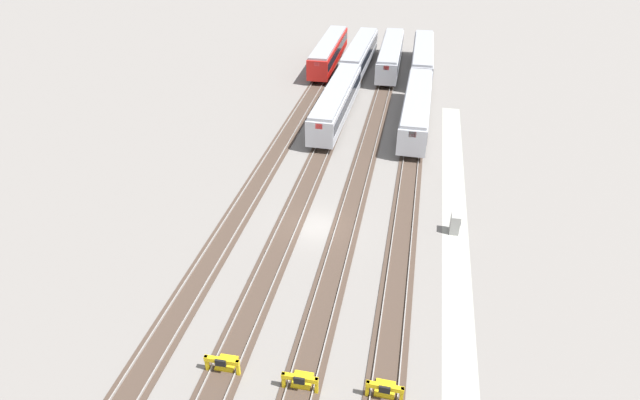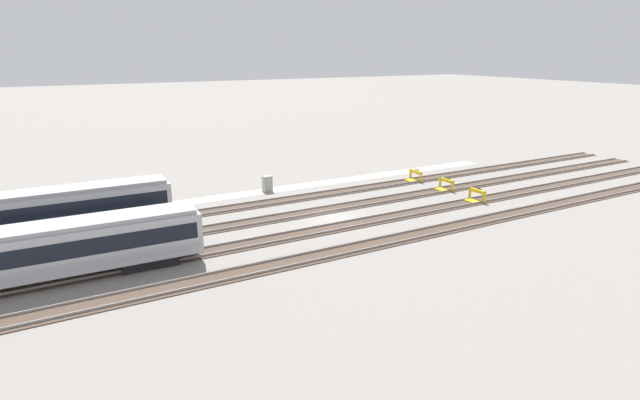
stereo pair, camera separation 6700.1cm
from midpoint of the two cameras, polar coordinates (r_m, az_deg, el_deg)
ground_plane at (r=23.87m, az=-38.48°, el=-38.61°), size 400.00×400.00×0.00m
service_walkway at (r=31.41m, az=-35.37°, el=-22.84°), size 54.00×2.00×0.01m
rail_track_nearest at (r=28.32m, az=-36.25°, el=-27.71°), size 90.00×2.23×0.21m
rail_track_near_inner at (r=25.22m, az=-37.60°, el=-34.51°), size 90.00×2.24×0.21m
rail_track_middle at (r=22.59m, az=-39.64°, el=-43.03°), size 90.00×2.24×0.21m
rail_track_far_inner at (r=20.60m, az=-43.10°, el=-53.41°), size 90.00×2.23×0.21m
subway_car_front_row_centre at (r=33.46m, az=-85.26°, el=-29.40°), size 18.04×3.11×3.70m
subway_car_front_row_right_inner at (r=37.55m, az=-73.48°, el=-22.19°), size 18.02×2.99×3.70m
bumper_stop_nearest_track at (r=28.83m, az=-4.98°, el=-21.89°), size 1.36×2.00×1.22m
bumper_stop_near_inner_track at (r=25.91m, az=0.36°, el=-27.15°), size 1.35×2.00×1.22m
bumper_stop_middle_track at (r=23.27m, az=6.19°, el=-33.92°), size 1.36×2.00×1.22m
electrical_cabinet at (r=31.14m, az=-38.53°, el=-21.99°), size 0.90×0.73×1.60m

